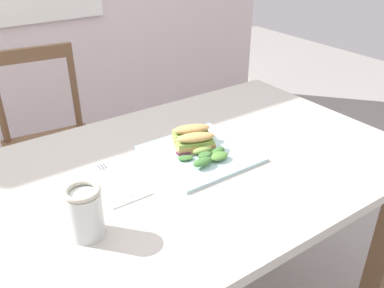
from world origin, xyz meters
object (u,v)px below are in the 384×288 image
(dining_table, at_px, (178,202))
(sandwich_half_back, at_px, (191,133))
(chair_wooden_far, at_px, (51,146))
(mason_jar_iced_tea, at_px, (86,215))
(plate_lunch, at_px, (200,154))
(fork_on_napkin, at_px, (111,177))
(sandwich_half_front, at_px, (195,142))

(dining_table, distance_m, sandwich_half_back, 0.22)
(chair_wooden_far, xyz_separation_m, mason_jar_iced_tea, (-0.19, -1.01, 0.35))
(dining_table, xyz_separation_m, plate_lunch, (0.09, 0.02, 0.13))
(mason_jar_iced_tea, bearing_deg, chair_wooden_far, 79.14)
(dining_table, height_order, fork_on_napkin, fork_on_napkin)
(plate_lunch, xyz_separation_m, sandwich_half_back, (0.02, 0.07, 0.03))
(chair_wooden_far, height_order, sandwich_half_back, chair_wooden_far)
(sandwich_half_back, relative_size, mason_jar_iced_tea, 1.01)
(chair_wooden_far, bearing_deg, dining_table, -82.05)
(dining_table, distance_m, sandwich_half_front, 0.19)
(dining_table, relative_size, sandwich_half_back, 11.04)
(chair_wooden_far, relative_size, fork_on_napkin, 4.70)
(dining_table, bearing_deg, chair_wooden_far, 97.95)
(sandwich_half_back, height_order, fork_on_napkin, sandwich_half_back)
(chair_wooden_far, height_order, plate_lunch, chair_wooden_far)
(sandwich_half_front, xyz_separation_m, fork_on_napkin, (-0.27, 0.02, -0.03))
(sandwich_half_front, bearing_deg, chair_wooden_far, 104.29)
(sandwich_half_back, bearing_deg, mason_jar_iced_tea, -153.54)
(sandwich_half_back, xyz_separation_m, mason_jar_iced_tea, (-0.43, -0.21, 0.02))
(fork_on_napkin, bearing_deg, dining_table, -17.98)
(dining_table, xyz_separation_m, chair_wooden_far, (-0.12, 0.89, -0.17))
(fork_on_napkin, bearing_deg, sandwich_half_front, -3.48)
(dining_table, xyz_separation_m, fork_on_napkin, (-0.18, 0.06, 0.13))
(chair_wooden_far, relative_size, mason_jar_iced_tea, 7.03)
(dining_table, xyz_separation_m, sandwich_half_back, (0.11, 0.09, 0.16))
(sandwich_half_back, bearing_deg, plate_lunch, -104.69)
(fork_on_napkin, bearing_deg, mason_jar_iced_tea, -128.06)
(dining_table, distance_m, plate_lunch, 0.16)
(plate_lunch, height_order, fork_on_napkin, plate_lunch)
(dining_table, height_order, mason_jar_iced_tea, mason_jar_iced_tea)
(fork_on_napkin, bearing_deg, sandwich_half_back, 7.11)
(sandwich_half_back, bearing_deg, fork_on_napkin, -172.89)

